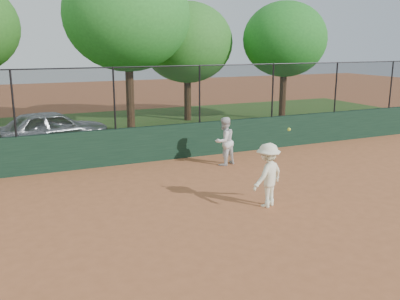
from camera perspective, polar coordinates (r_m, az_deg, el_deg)
name	(u,v)px	position (r m, az deg, el deg)	size (l,w,h in m)	color
ground	(208,229)	(9.79, 1.05, -10.06)	(80.00, 80.00, 0.00)	#AA5E36
back_wall	(131,146)	(14.99, -8.80, 0.56)	(26.00, 0.20, 1.20)	#163221
grass_strip	(96,132)	(20.84, -13.22, 2.30)	(36.00, 12.00, 0.01)	#274B17
parked_car	(52,129)	(18.02, -18.38, 2.61)	(1.72, 4.29, 1.46)	#9EA4A7
player_second	(224,141)	(14.59, 3.13, 1.13)	(0.77, 0.60, 1.59)	white
player_main	(268,175)	(10.96, 8.66, -3.19)	(1.17, 0.95, 2.01)	white
fence_assembly	(129,97)	(14.71, -9.13, 6.77)	(26.00, 0.06, 2.00)	black
tree_2	(127,16)	(20.37, -9.31, 16.61)	(5.57, 5.07, 7.50)	#4A2F1A
tree_3	(187,43)	(23.10, -1.64, 13.57)	(4.68, 4.25, 5.98)	#3D2814
tree_4	(285,40)	(23.53, 10.84, 13.72)	(4.35, 3.96, 6.00)	#472C19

